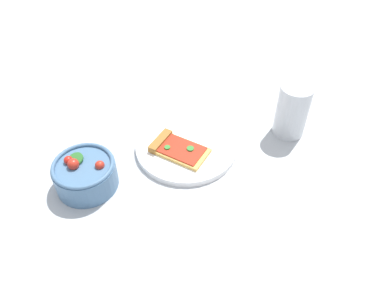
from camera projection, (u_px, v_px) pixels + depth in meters
ground_plane at (175, 152)px, 0.86m from camera, size 2.40×2.40×0.00m
plate at (186, 146)px, 0.87m from camera, size 0.23×0.23×0.01m
pizza_slice_main at (176, 148)px, 0.84m from camera, size 0.14×0.11×0.02m
salad_bowl at (85, 174)px, 0.77m from camera, size 0.13×0.13×0.08m
soda_glass at (292, 111)px, 0.87m from camera, size 0.07×0.07×0.13m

